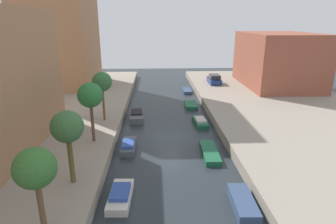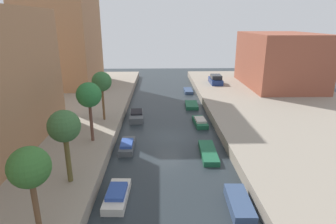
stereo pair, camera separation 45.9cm
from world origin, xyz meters
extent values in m
plane|color=#232B30|center=(0.00, 0.00, 0.00)|extent=(84.00, 84.00, 0.00)
cube|color=gray|center=(-15.00, 0.00, 0.50)|extent=(20.00, 64.00, 1.00)
cube|color=gray|center=(15.00, 0.00, 0.50)|extent=(20.00, 64.00, 1.00)
cube|color=#9E704C|center=(-16.00, 20.25, 12.50)|extent=(10.00, 12.04, 22.99)
cube|color=brown|center=(18.00, 18.38, 5.09)|extent=(10.00, 14.57, 8.18)
cylinder|color=brown|center=(-6.69, -14.29, 2.53)|extent=(0.28, 0.28, 3.06)
sphere|color=#33662C|center=(-6.69, -14.29, 4.73)|extent=(1.92, 1.92, 1.92)
cylinder|color=brown|center=(-6.69, -9.35, 2.56)|extent=(0.33, 0.33, 3.12)
sphere|color=#366034|center=(-6.69, -9.35, 4.83)|extent=(2.02, 2.02, 2.02)
cylinder|color=brown|center=(-6.69, -2.78, 2.69)|extent=(0.27, 0.27, 3.38)
sphere|color=#296F36|center=(-6.69, -2.78, 5.11)|extent=(2.10, 2.10, 2.10)
cylinder|color=brown|center=(-6.69, 2.72, 2.69)|extent=(0.24, 0.24, 3.38)
sphere|color=#316535|center=(-6.69, 2.72, 5.08)|extent=(2.02, 2.02, 2.02)
cube|color=navy|center=(8.50, 20.31, 1.41)|extent=(1.87, 4.34, 0.81)
cube|color=#1E2328|center=(8.50, 19.98, 2.15)|extent=(1.63, 2.39, 0.67)
cube|color=beige|center=(-3.60, -10.07, 0.26)|extent=(1.49, 3.50, 0.51)
cube|color=#2D4C9E|center=(-3.60, -10.13, 0.64)|extent=(1.23, 1.94, 0.26)
cube|color=#4C5156|center=(-3.75, -2.50, 0.27)|extent=(1.21, 3.39, 0.54)
cube|color=#2D4C9E|center=(-3.75, -2.77, 0.66)|extent=(1.03, 1.87, 0.25)
cube|color=#4C5156|center=(-3.53, 5.56, 0.35)|extent=(1.80, 3.89, 0.69)
cube|color=black|center=(-3.53, 5.85, 0.80)|extent=(1.45, 2.17, 0.22)
cube|color=#33476B|center=(4.00, -11.24, 0.34)|extent=(1.41, 3.50, 0.68)
cube|color=#195638|center=(3.32, -3.94, 0.22)|extent=(1.43, 4.35, 0.45)
cube|color=#195638|center=(3.64, 3.59, 0.24)|extent=(1.43, 3.53, 0.47)
cube|color=#B2ADA3|center=(3.64, 3.45, 0.59)|extent=(1.15, 1.96, 0.24)
cube|color=#195638|center=(3.44, 10.33, 0.22)|extent=(1.71, 3.37, 0.45)
cube|color=#33476B|center=(3.79, 18.36, 0.23)|extent=(1.27, 3.38, 0.45)
camera|label=1|loc=(-1.25, -25.79, 11.02)|focal=30.30mm
camera|label=2|loc=(-0.80, -25.81, 11.02)|focal=30.30mm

